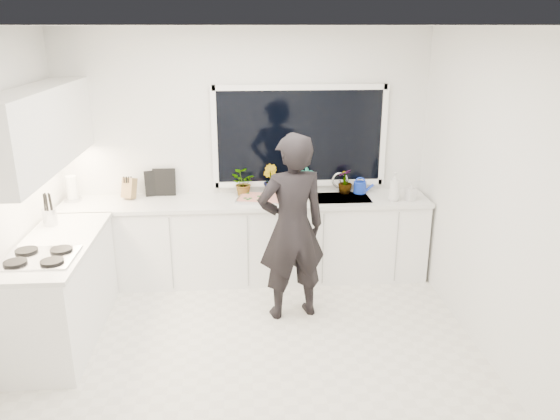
{
  "coord_description": "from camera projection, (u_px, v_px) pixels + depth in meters",
  "views": [
    {
      "loc": [
        -0.06,
        -4.16,
        2.7
      ],
      "look_at": [
        0.28,
        0.4,
        1.15
      ],
      "focal_mm": 35.0,
      "sensor_mm": 36.0,
      "label": 1
    }
  ],
  "objects": [
    {
      "name": "floor",
      "position": [
        251.0,
        350.0,
        4.8
      ],
      "size": [
        4.0,
        3.5,
        0.02
      ],
      "primitive_type": "cube",
      "color": "beige",
      "rests_on": "ground"
    },
    {
      "name": "wall_back",
      "position": [
        245.0,
        154.0,
        6.03
      ],
      "size": [
        4.0,
        0.02,
        2.7
      ],
      "primitive_type": "cube",
      "color": "white",
      "rests_on": "ground"
    },
    {
      "name": "wall_right",
      "position": [
        491.0,
        198.0,
        4.51
      ],
      "size": [
        0.02,
        3.5,
        2.7
      ],
      "primitive_type": "cube",
      "color": "white",
      "rests_on": "ground"
    },
    {
      "name": "ceiling",
      "position": [
        245.0,
        24.0,
        3.93
      ],
      "size": [
        4.0,
        3.5,
        0.02
      ],
      "primitive_type": "cube",
      "color": "white",
      "rests_on": "wall_back"
    },
    {
      "name": "window",
      "position": [
        300.0,
        136.0,
        5.98
      ],
      "size": [
        1.8,
        0.02,
        1.0
      ],
      "primitive_type": "cube",
      "color": "black",
      "rests_on": "wall_back"
    },
    {
      "name": "base_cabinets_back",
      "position": [
        247.0,
        241.0,
        6.03
      ],
      "size": [
        3.92,
        0.58,
        0.88
      ],
      "primitive_type": "cube",
      "color": "white",
      "rests_on": "floor"
    },
    {
      "name": "base_cabinets_left",
      "position": [
        63.0,
        292.0,
        4.87
      ],
      "size": [
        0.58,
        1.6,
        0.88
      ],
      "primitive_type": "cube",
      "color": "white",
      "rests_on": "floor"
    },
    {
      "name": "countertop_back",
      "position": [
        247.0,
        202.0,
        5.87
      ],
      "size": [
        3.94,
        0.62,
        0.04
      ],
      "primitive_type": "cube",
      "color": "silver",
      "rests_on": "base_cabinets_back"
    },
    {
      "name": "countertop_left",
      "position": [
        56.0,
        245.0,
        4.72
      ],
      "size": [
        0.62,
        1.6,
        0.04
      ],
      "primitive_type": "cube",
      "color": "silver",
      "rests_on": "base_cabinets_left"
    },
    {
      "name": "upper_cabinets",
      "position": [
        40.0,
        129.0,
        4.74
      ],
      "size": [
        0.34,
        2.1,
        0.7
      ],
      "primitive_type": "cube",
      "color": "white",
      "rests_on": "wall_left"
    },
    {
      "name": "sink",
      "position": [
        343.0,
        202.0,
        5.97
      ],
      "size": [
        0.58,
        0.42,
        0.14
      ],
      "primitive_type": "cube",
      "color": "silver",
      "rests_on": "countertop_back"
    },
    {
      "name": "faucet",
      "position": [
        340.0,
        183.0,
        6.1
      ],
      "size": [
        0.03,
        0.03,
        0.22
      ],
      "primitive_type": "cylinder",
      "color": "silver",
      "rests_on": "countertop_back"
    },
    {
      "name": "stovetop",
      "position": [
        39.0,
        257.0,
        4.38
      ],
      "size": [
        0.56,
        0.48,
        0.03
      ],
      "primitive_type": "cube",
      "color": "black",
      "rests_on": "countertop_left"
    },
    {
      "name": "person",
      "position": [
        292.0,
        228.0,
        5.1
      ],
      "size": [
        0.74,
        0.57,
        1.81
      ],
      "primitive_type": "imported",
      "rotation": [
        0.0,
        0.0,
        3.37
      ],
      "color": "black",
      "rests_on": "floor"
    },
    {
      "name": "pizza_tray",
      "position": [
        261.0,
        199.0,
        5.85
      ],
      "size": [
        0.57,
        0.47,
        0.03
      ],
      "primitive_type": "cube",
      "rotation": [
        0.0,
        0.0,
        -0.23
      ],
      "color": "silver",
      "rests_on": "countertop_back"
    },
    {
      "name": "pizza",
      "position": [
        261.0,
        197.0,
        5.85
      ],
      "size": [
        0.51,
        0.42,
        0.01
      ],
      "primitive_type": "cube",
      "rotation": [
        0.0,
        0.0,
        -0.23
      ],
      "color": "red",
      "rests_on": "pizza_tray"
    },
    {
      "name": "watering_can",
      "position": [
        360.0,
        187.0,
        6.1
      ],
      "size": [
        0.17,
        0.17,
        0.13
      ],
      "primitive_type": "cylinder",
      "rotation": [
        0.0,
        0.0,
        -0.2
      ],
      "color": "#1331B4",
      "rests_on": "countertop_back"
    },
    {
      "name": "paper_towel_roll",
      "position": [
        72.0,
        189.0,
        5.8
      ],
      "size": [
        0.12,
        0.12,
        0.26
      ],
      "primitive_type": "cylinder",
      "rotation": [
        0.0,
        0.0,
        -0.15
      ],
      "color": "silver",
      "rests_on": "countertop_back"
    },
    {
      "name": "knife_block",
      "position": [
        129.0,
        189.0,
        5.88
      ],
      "size": [
        0.16,
        0.15,
        0.22
      ],
      "primitive_type": "cube",
      "rotation": [
        0.0,
        0.0,
        -0.43
      ],
      "color": "olive",
      "rests_on": "countertop_back"
    },
    {
      "name": "utensil_crock",
      "position": [
        50.0,
        217.0,
        5.11
      ],
      "size": [
        0.17,
        0.17,
        0.16
      ],
      "primitive_type": "cylinder",
      "rotation": [
        0.0,
        0.0,
        0.34
      ],
      "color": "silver",
      "rests_on": "countertop_left"
    },
    {
      "name": "picture_frame_large",
      "position": [
        155.0,
        183.0,
        5.99
      ],
      "size": [
        0.22,
        0.08,
        0.28
      ],
      "primitive_type": "cube",
      "rotation": [
        0.0,
        0.0,
        0.29
      ],
      "color": "black",
      "rests_on": "countertop_back"
    },
    {
      "name": "picture_frame_small",
      "position": [
        164.0,
        182.0,
        5.99
      ],
      "size": [
        0.25,
        0.03,
        0.3
      ],
      "primitive_type": "cube",
      "rotation": [
        0.0,
        0.0,
        -0.02
      ],
      "color": "black",
      "rests_on": "countertop_back"
    },
    {
      "name": "herb_plants",
      "position": [
        277.0,
        182.0,
        6.0
      ],
      "size": [
        1.41,
        0.3,
        0.34
      ],
      "color": "#26662D",
      "rests_on": "countertop_back"
    },
    {
      "name": "soap_bottles",
      "position": [
        399.0,
        188.0,
        5.8
      ],
      "size": [
        0.32,
        0.17,
        0.31
      ],
      "color": "#D8BF66",
      "rests_on": "countertop_back"
    }
  ]
}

